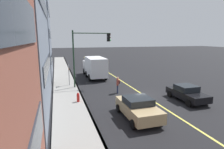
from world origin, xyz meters
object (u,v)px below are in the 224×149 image
at_px(car_black, 187,93).
at_px(fire_hydrant, 78,98).
at_px(street_sign_post, 69,73).
at_px(truck_white, 95,67).
at_px(traffic_light_mast, 87,49).
at_px(car_tan, 138,108).
at_px(pedestrian_with_backpack, 118,84).

xyz_separation_m(car_black, fire_hydrant, (2.11, 9.41, -0.24)).
distance_m(street_sign_post, fire_hydrant, 6.18).
bearing_deg(truck_white, traffic_light_mast, 160.78).
bearing_deg(street_sign_post, car_black, -130.12).
distance_m(car_tan, street_sign_post, 11.02).
bearing_deg(car_tan, truck_white, 0.36).
bearing_deg(street_sign_post, truck_white, -43.43).
distance_m(traffic_light_mast, fire_hydrant, 6.50).
height_order(car_black, car_tan, car_tan).
bearing_deg(truck_white, car_black, -154.47).
relative_size(street_sign_post, fire_hydrant, 2.79).
height_order(truck_white, pedestrian_with_backpack, truck_white).
bearing_deg(car_tan, fire_hydrant, 41.04).
relative_size(car_black, pedestrian_with_backpack, 2.35).
height_order(pedestrian_with_backpack, street_sign_post, street_sign_post).
bearing_deg(truck_white, street_sign_post, 136.57).
relative_size(pedestrian_with_backpack, fire_hydrant, 1.81).
relative_size(car_tan, truck_white, 0.59).
bearing_deg(street_sign_post, pedestrian_with_backpack, -133.05).
xyz_separation_m(pedestrian_with_backpack, street_sign_post, (4.23, 4.52, 0.56)).
bearing_deg(truck_white, fire_hydrant, 160.70).
xyz_separation_m(pedestrian_with_backpack, traffic_light_mast, (3.07, 2.49, 3.35)).
xyz_separation_m(car_black, traffic_light_mast, (7.04, 7.68, 3.64)).
bearing_deg(car_black, traffic_light_mast, 47.50).
relative_size(traffic_light_mast, street_sign_post, 2.43).
bearing_deg(car_black, fire_hydrant, 77.34).
bearing_deg(car_black, street_sign_post, 49.88).
distance_m(car_tan, truck_white, 14.36).
height_order(car_black, fire_hydrant, car_black).
relative_size(car_black, street_sign_post, 1.52).
distance_m(truck_white, street_sign_post, 5.61).
bearing_deg(fire_hydrant, car_black, -102.66).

